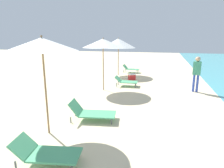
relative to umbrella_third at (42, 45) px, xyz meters
The scene contains 9 objects.
umbrella_third is the anchor object (origin of this frame).
lounger_third_shoreside 2.61m from the umbrella_third, 53.53° to the left, with size 1.55×0.87×0.63m.
lounger_third_inland 2.62m from the umbrella_third, 59.69° to the right, with size 1.46×0.83×0.59m.
umbrella_fourth 4.84m from the umbrella_third, 88.62° to the left, with size 2.00×2.00×2.63m.
lounger_fourth_shoreside 6.39m from the umbrella_third, 79.74° to the left, with size 1.27×0.70×0.55m.
umbrella_farthest 9.00m from the umbrella_third, 90.43° to the left, with size 2.38×2.38×2.62m.
lounger_farthest_shoreside 10.49m from the umbrella_third, 86.56° to the left, with size 1.25×0.63×0.60m.
person_walking_mid 7.42m from the umbrella_third, 50.75° to the left, with size 0.39×0.28×1.74m.
cooler_box 8.02m from the umbrella_third, 81.46° to the left, with size 0.51×0.47×0.39m.
Camera 1 is at (2.05, 4.18, 2.64)m, focal length 31.28 mm.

